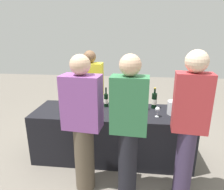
# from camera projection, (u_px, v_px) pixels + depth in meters

# --- Properties ---
(ground_plane) EXTENTS (12.00, 12.00, 0.00)m
(ground_plane) POSITION_uv_depth(u_px,v_px,m) (112.00, 155.00, 3.18)
(ground_plane) COLOR slate
(tasting_table) EXTENTS (2.32, 0.76, 0.76)m
(tasting_table) POSITION_uv_depth(u_px,v_px,m) (112.00, 134.00, 3.07)
(tasting_table) COLOR black
(tasting_table) RESTS_ON ground_plane
(wine_bottle_0) EXTENTS (0.07, 0.07, 0.31)m
(wine_bottle_0) POSITION_uv_depth(u_px,v_px,m) (85.00, 100.00, 3.08)
(wine_bottle_0) COLOR black
(wine_bottle_0) RESTS_ON tasting_table
(wine_bottle_1) EXTENTS (0.07, 0.07, 0.31)m
(wine_bottle_1) POSITION_uv_depth(u_px,v_px,m) (106.00, 100.00, 3.10)
(wine_bottle_1) COLOR black
(wine_bottle_1) RESTS_ON tasting_table
(wine_bottle_2) EXTENTS (0.07, 0.07, 0.32)m
(wine_bottle_2) POSITION_uv_depth(u_px,v_px,m) (117.00, 101.00, 3.05)
(wine_bottle_2) COLOR black
(wine_bottle_2) RESTS_ON tasting_table
(wine_bottle_3) EXTENTS (0.07, 0.07, 0.29)m
(wine_bottle_3) POSITION_uv_depth(u_px,v_px,m) (143.00, 103.00, 2.97)
(wine_bottle_3) COLOR black
(wine_bottle_3) RESTS_ON tasting_table
(wine_bottle_4) EXTENTS (0.08, 0.08, 0.32)m
(wine_bottle_4) POSITION_uv_depth(u_px,v_px,m) (154.00, 101.00, 3.04)
(wine_bottle_4) COLOR black
(wine_bottle_4) RESTS_ON tasting_table
(wine_glass_0) EXTENTS (0.06, 0.06, 0.13)m
(wine_glass_0) POSITION_uv_depth(u_px,v_px,m) (62.00, 108.00, 2.82)
(wine_glass_0) COLOR silver
(wine_glass_0) RESTS_ON tasting_table
(wine_glass_1) EXTENTS (0.07, 0.07, 0.14)m
(wine_glass_1) POSITION_uv_depth(u_px,v_px,m) (117.00, 107.00, 2.86)
(wine_glass_1) COLOR silver
(wine_glass_1) RESTS_ON tasting_table
(wine_glass_2) EXTENTS (0.07, 0.07, 0.14)m
(wine_glass_2) POSITION_uv_depth(u_px,v_px,m) (137.00, 110.00, 2.71)
(wine_glass_2) COLOR silver
(wine_glass_2) RESTS_ON tasting_table
(wine_glass_3) EXTENTS (0.07, 0.07, 0.14)m
(wine_glass_3) POSITION_uv_depth(u_px,v_px,m) (157.00, 110.00, 2.73)
(wine_glass_3) COLOR silver
(wine_glass_3) RESTS_ON tasting_table
(ice_bucket) EXTENTS (0.21, 0.21, 0.19)m
(ice_bucket) POSITION_uv_depth(u_px,v_px,m) (175.00, 108.00, 2.82)
(ice_bucket) COLOR silver
(ice_bucket) RESTS_ON tasting_table
(server_pouring) EXTENTS (0.43, 0.24, 1.59)m
(server_pouring) POSITION_uv_depth(u_px,v_px,m) (91.00, 93.00, 3.55)
(server_pouring) COLOR brown
(server_pouring) RESTS_ON ground_plane
(guest_0) EXTENTS (0.46, 0.28, 1.66)m
(guest_0) POSITION_uv_depth(u_px,v_px,m) (83.00, 122.00, 2.28)
(guest_0) COLOR brown
(guest_0) RESTS_ON ground_plane
(guest_1) EXTENTS (0.41, 0.24, 1.67)m
(guest_1) POSITION_uv_depth(u_px,v_px,m) (129.00, 125.00, 2.17)
(guest_1) COLOR black
(guest_1) RESTS_ON ground_plane
(guest_2) EXTENTS (0.39, 0.24, 1.72)m
(guest_2) POSITION_uv_depth(u_px,v_px,m) (189.00, 122.00, 2.15)
(guest_2) COLOR #3F3351
(guest_2) RESTS_ON ground_plane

